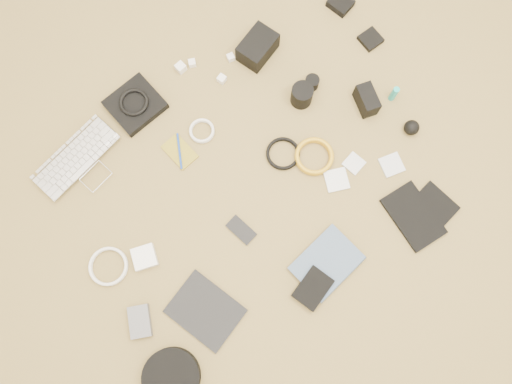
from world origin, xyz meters
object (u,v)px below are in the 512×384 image
phone (241,230)px  headphone_case (171,377)px  tablet (205,311)px  paperback (344,281)px  laptop (85,166)px  dslr_camera (258,47)px

phone → headphone_case: (-0.46, -0.29, 0.02)m
tablet → phone: size_ratio=2.20×
tablet → phone: 0.30m
phone → paperback: (0.20, -0.34, 0.01)m
tablet → phone: bearing=13.5°
laptop → dslr_camera: dslr_camera is taller
phone → headphone_case: size_ratio=0.55×
phone → paperback: 0.40m
headphone_case → phone: bearing=32.0°
tablet → paperback: (0.45, -0.18, 0.01)m
dslr_camera → tablet: dslr_camera is taller
paperback → dslr_camera: bearing=-25.0°
phone → paperback: size_ratio=0.47×
headphone_case → dslr_camera: bearing=43.2°
laptop → paperback: (0.55, -0.85, -0.00)m
dslr_camera → tablet: size_ratio=0.64×
dslr_camera → phone: size_ratio=1.41×
laptop → paperback: laptop is taller
tablet → headphone_case: headphone_case is taller
headphone_case → laptop: bearing=82.0°
dslr_camera → tablet: 0.99m
laptop → dslr_camera: (0.77, 0.04, 0.03)m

